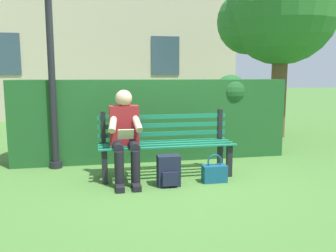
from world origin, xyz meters
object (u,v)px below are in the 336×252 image
object	(u,v)px
park_bench	(165,142)
tree	(276,12)
person_seated	(125,133)
lamp_post	(49,23)
backpack	(169,171)
handbag	(214,173)

from	to	relation	value
park_bench	tree	xyz separation A→B (m)	(-2.96, -2.56, 2.27)
person_seated	lamp_post	bearing A→B (deg)	-41.25
backpack	lamp_post	world-z (taller)	lamp_post
lamp_post	backpack	bearing A→B (deg)	141.80
backpack	handbag	world-z (taller)	backpack
tree	person_seated	bearing A→B (deg)	37.86
person_seated	lamp_post	xyz separation A→B (m)	(0.97, -0.85, 1.47)
person_seated	lamp_post	distance (m)	1.96
tree	handbag	xyz separation A→B (m)	(2.40, 3.03, -2.61)
person_seated	lamp_post	size ratio (longest dim) A/B	0.38
person_seated	tree	bearing A→B (deg)	-142.14
person_seated	park_bench	bearing A→B (deg)	-162.31
handbag	park_bench	bearing A→B (deg)	-39.72
backpack	lamp_post	bearing A→B (deg)	-38.20
person_seated	handbag	world-z (taller)	person_seated
park_bench	tree	distance (m)	4.53
park_bench	backpack	size ratio (longest dim) A/B	4.71
person_seated	handbag	size ratio (longest dim) A/B	3.22
tree	handbag	distance (m)	4.66
person_seated	handbag	bearing A→B (deg)	165.93
person_seated	handbag	xyz separation A→B (m)	(-1.13, 0.28, -0.51)
park_bench	handbag	world-z (taller)	park_bench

